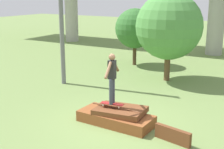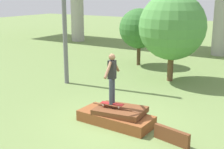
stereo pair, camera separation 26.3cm
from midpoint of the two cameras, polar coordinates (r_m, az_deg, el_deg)
The scene contains 8 objects.
ground_plane at distance 10.20m, azimuth -0.07°, elevation -8.96°, with size 80.00×80.00×0.00m, color olive.
scrap_pile at distance 10.11m, azimuth 0.13°, elevation -7.70°, with size 2.47×1.23×0.57m.
scrap_plank_loose at distance 9.08m, azimuth 10.20°, elevation -10.86°, with size 1.12×0.37×0.42m.
skateboard at distance 10.04m, azimuth -0.75°, elevation -5.39°, with size 0.79×0.33×0.09m.
skater at distance 9.75m, azimuth -0.77°, elevation -0.14°, with size 0.25×1.09×1.62m.
utility_pole at distance 14.17m, azimuth -9.90°, elevation 12.61°, with size 1.30×0.20×7.00m.
tree_behind_left at distance 18.01m, azimuth 3.81°, elevation 8.39°, with size 2.28×2.28×3.26m.
tree_behind_right at distance 14.81m, azimuth 9.87°, elevation 8.67°, with size 3.11×3.11×4.15m.
Camera 1 is at (4.62, -8.12, 4.10)m, focal length 50.00 mm.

